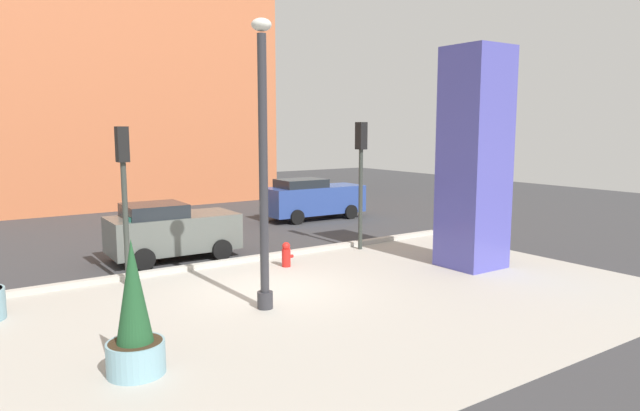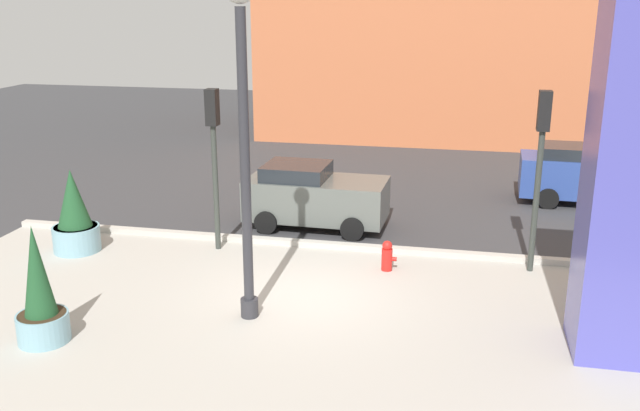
{
  "view_description": "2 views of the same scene",
  "coord_description": "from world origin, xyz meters",
  "px_view_note": "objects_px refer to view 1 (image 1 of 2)",
  "views": [
    {
      "loc": [
        -6.99,
        -12.32,
        4.12
      ],
      "look_at": [
        1.3,
        -0.28,
        2.11
      ],
      "focal_mm": 31.98,
      "sensor_mm": 36.0,
      "label": 1
    },
    {
      "loc": [
        3.26,
        -13.69,
        6.26
      ],
      "look_at": [
        0.39,
        -0.24,
        2.17
      ],
      "focal_mm": 39.18,
      "sensor_mm": 36.0,
      "label": 2
    }
  ],
  "objects_px": {
    "car_curb_east": "(313,198)",
    "pedestrian_by_curb": "(135,235)",
    "potted_plant_near_right": "(134,322)",
    "art_pillar_blue": "(474,159)",
    "traffic_light_corner": "(361,164)",
    "car_passing_lane": "(171,231)",
    "fire_hydrant": "(286,255)",
    "lamp_post": "(263,172)",
    "traffic_light_far_side": "(124,179)"
  },
  "relations": [
    {
      "from": "potted_plant_near_right",
      "to": "car_curb_east",
      "type": "distance_m",
      "value": 16.63
    },
    {
      "from": "potted_plant_near_right",
      "to": "traffic_light_far_side",
      "type": "bearing_deg",
      "value": 75.19
    },
    {
      "from": "fire_hydrant",
      "to": "traffic_light_corner",
      "type": "height_order",
      "value": "traffic_light_corner"
    },
    {
      "from": "potted_plant_near_right",
      "to": "traffic_light_corner",
      "type": "xyz_separation_m",
      "value": [
        9.29,
        5.64,
        2.01
      ]
    },
    {
      "from": "potted_plant_near_right",
      "to": "traffic_light_corner",
      "type": "distance_m",
      "value": 11.06
    },
    {
      "from": "traffic_light_far_side",
      "to": "car_curb_east",
      "type": "height_order",
      "value": "traffic_light_far_side"
    },
    {
      "from": "fire_hydrant",
      "to": "car_curb_east",
      "type": "xyz_separation_m",
      "value": [
        5.64,
        6.99,
        0.57
      ]
    },
    {
      "from": "lamp_post",
      "to": "fire_hydrant",
      "type": "relative_size",
      "value": 8.59
    },
    {
      "from": "lamp_post",
      "to": "pedestrian_by_curb",
      "type": "relative_size",
      "value": 3.67
    },
    {
      "from": "art_pillar_blue",
      "to": "car_curb_east",
      "type": "relative_size",
      "value": 1.39
    },
    {
      "from": "lamp_post",
      "to": "traffic_light_far_side",
      "type": "height_order",
      "value": "lamp_post"
    },
    {
      "from": "lamp_post",
      "to": "art_pillar_blue",
      "type": "distance_m",
      "value": 7.02
    },
    {
      "from": "lamp_post",
      "to": "fire_hydrant",
      "type": "height_order",
      "value": "lamp_post"
    },
    {
      "from": "car_curb_east",
      "to": "car_passing_lane",
      "type": "xyz_separation_m",
      "value": [
        -8.07,
        -4.04,
        -0.04
      ]
    },
    {
      "from": "traffic_light_corner",
      "to": "car_passing_lane",
      "type": "relative_size",
      "value": 1.08
    },
    {
      "from": "traffic_light_far_side",
      "to": "fire_hydrant",
      "type": "bearing_deg",
      "value": -7.59
    },
    {
      "from": "traffic_light_corner",
      "to": "fire_hydrant",
      "type": "bearing_deg",
      "value": -168.24
    },
    {
      "from": "art_pillar_blue",
      "to": "lamp_post",
      "type": "bearing_deg",
      "value": -179.64
    },
    {
      "from": "potted_plant_near_right",
      "to": "car_curb_east",
      "type": "bearing_deg",
      "value": 45.88
    },
    {
      "from": "fire_hydrant",
      "to": "traffic_light_corner",
      "type": "xyz_separation_m",
      "value": [
        3.35,
        0.7,
        2.55
      ]
    },
    {
      "from": "potted_plant_near_right",
      "to": "traffic_light_far_side",
      "type": "distance_m",
      "value": 6.04
    },
    {
      "from": "traffic_light_corner",
      "to": "car_curb_east",
      "type": "height_order",
      "value": "traffic_light_corner"
    },
    {
      "from": "car_curb_east",
      "to": "pedestrian_by_curb",
      "type": "xyz_separation_m",
      "value": [
        -9.36,
        -4.57,
        0.04
      ]
    },
    {
      "from": "art_pillar_blue",
      "to": "pedestrian_by_curb",
      "type": "xyz_separation_m",
      "value": [
        -8.3,
        5.48,
        -2.23
      ]
    },
    {
      "from": "lamp_post",
      "to": "potted_plant_near_right",
      "type": "bearing_deg",
      "value": -152.21
    },
    {
      "from": "traffic_light_far_side",
      "to": "pedestrian_by_curb",
      "type": "bearing_deg",
      "value": 67.66
    },
    {
      "from": "potted_plant_near_right",
      "to": "car_passing_lane",
      "type": "relative_size",
      "value": 0.58
    },
    {
      "from": "car_curb_east",
      "to": "car_passing_lane",
      "type": "height_order",
      "value": "car_curb_east"
    },
    {
      "from": "fire_hydrant",
      "to": "car_passing_lane",
      "type": "xyz_separation_m",
      "value": [
        -2.43,
        2.96,
        0.53
      ]
    },
    {
      "from": "fire_hydrant",
      "to": "traffic_light_far_side",
      "type": "bearing_deg",
      "value": 172.41
    },
    {
      "from": "potted_plant_near_right",
      "to": "art_pillar_blue",
      "type": "bearing_deg",
      "value": 10.15
    },
    {
      "from": "car_curb_east",
      "to": "car_passing_lane",
      "type": "distance_m",
      "value": 9.02
    },
    {
      "from": "lamp_post",
      "to": "car_passing_lane",
      "type": "distance_m",
      "value": 6.46
    },
    {
      "from": "lamp_post",
      "to": "potted_plant_near_right",
      "type": "xyz_separation_m",
      "value": [
        -3.49,
        -1.84,
        -2.23
      ]
    },
    {
      "from": "fire_hydrant",
      "to": "car_curb_east",
      "type": "distance_m",
      "value": 9.0
    },
    {
      "from": "lamp_post",
      "to": "potted_plant_near_right",
      "type": "relative_size",
      "value": 2.78
    },
    {
      "from": "fire_hydrant",
      "to": "traffic_light_corner",
      "type": "bearing_deg",
      "value": 11.76
    },
    {
      "from": "lamp_post",
      "to": "traffic_light_corner",
      "type": "relative_size",
      "value": 1.5
    },
    {
      "from": "car_curb_east",
      "to": "car_passing_lane",
      "type": "relative_size",
      "value": 1.16
    },
    {
      "from": "potted_plant_near_right",
      "to": "fire_hydrant",
      "type": "relative_size",
      "value": 3.09
    },
    {
      "from": "art_pillar_blue",
      "to": "traffic_light_far_side",
      "type": "bearing_deg",
      "value": 157.98
    },
    {
      "from": "lamp_post",
      "to": "car_passing_lane",
      "type": "xyz_separation_m",
      "value": [
        0.02,
        6.06,
        -2.24
      ]
    },
    {
      "from": "traffic_light_corner",
      "to": "traffic_light_far_side",
      "type": "bearing_deg",
      "value": -179.25
    },
    {
      "from": "traffic_light_corner",
      "to": "pedestrian_by_curb",
      "type": "distance_m",
      "value": 7.54
    },
    {
      "from": "art_pillar_blue",
      "to": "traffic_light_corner",
      "type": "distance_m",
      "value": 3.96
    },
    {
      "from": "traffic_light_far_side",
      "to": "car_passing_lane",
      "type": "height_order",
      "value": "traffic_light_far_side"
    },
    {
      "from": "art_pillar_blue",
      "to": "potted_plant_near_right",
      "type": "height_order",
      "value": "art_pillar_blue"
    },
    {
      "from": "car_curb_east",
      "to": "pedestrian_by_curb",
      "type": "bearing_deg",
      "value": -153.97
    },
    {
      "from": "art_pillar_blue",
      "to": "car_passing_lane",
      "type": "distance_m",
      "value": 9.52
    },
    {
      "from": "potted_plant_near_right",
      "to": "traffic_light_far_side",
      "type": "height_order",
      "value": "traffic_light_far_side"
    }
  ]
}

